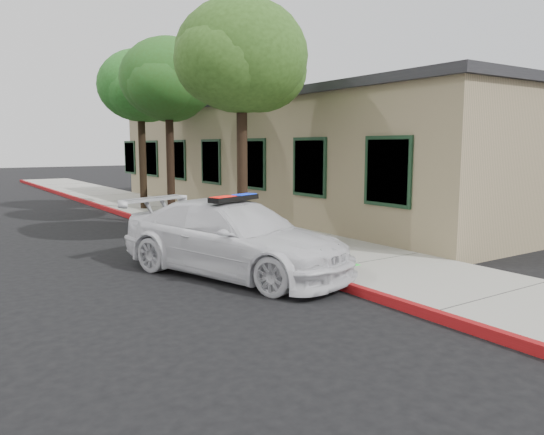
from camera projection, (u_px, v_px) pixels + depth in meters
The scene contains 9 objects.
ground at pixel (307, 279), 10.18m from camera, with size 120.00×120.00×0.00m, color black.
sidewalk at pixel (284, 243), 13.52m from camera, with size 3.20×60.00×0.15m, color gray.
red_curb at pixel (232, 250), 12.66m from camera, with size 0.14×60.00×0.16m, color maroon.
clapboard_building at pixel (301, 156), 20.99m from camera, with size 7.30×20.89×4.24m.
police_car at pixel (234, 238), 10.50m from camera, with size 3.64×5.45×1.59m.
fire_hydrant at pixel (235, 227), 13.04m from camera, with size 0.47×0.41×0.81m.
street_tree_near at pixel (242, 61), 12.87m from camera, with size 3.56×3.26×5.97m.
street_tree_mid at pixel (168, 83), 16.59m from camera, with size 3.02×3.16×5.77m.
street_tree_far at pixel (142, 89), 19.85m from camera, with size 3.19×3.31×5.99m.
Camera 1 is at (-6.12, -7.84, 2.56)m, focal length 34.87 mm.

